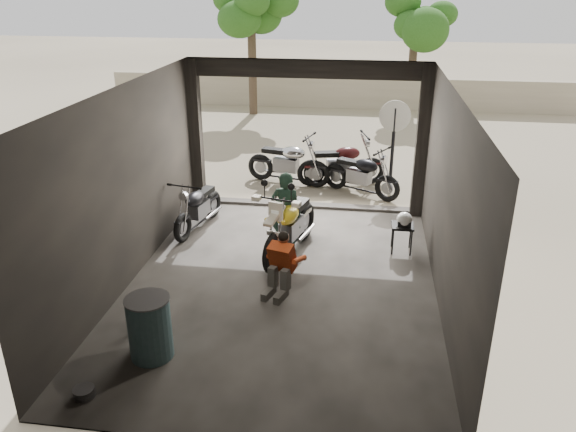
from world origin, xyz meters
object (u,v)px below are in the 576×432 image
(outside_bike_a, at_px, (288,159))
(helmet, at_px, (404,219))
(left_bike, at_px, (198,204))
(main_bike, at_px, (290,221))
(outside_bike_c, at_px, (361,171))
(oil_drum, at_px, (150,329))
(rider, at_px, (286,213))
(sign_post, at_px, (394,132))
(mechanic, at_px, (279,267))
(stool, at_px, (402,229))
(outside_bike_b, at_px, (342,160))

(outside_bike_a, bearing_deg, helmet, -129.53)
(left_bike, relative_size, helmet, 5.44)
(main_bike, xyz_separation_m, outside_bike_c, (1.20, 3.28, -0.07))
(outside_bike_c, height_order, helmet, outside_bike_c)
(left_bike, bearing_deg, oil_drum, -70.60)
(main_bike, height_order, left_bike, main_bike)
(main_bike, relative_size, rider, 1.28)
(oil_drum, relative_size, sign_post, 0.41)
(outside_bike_c, relative_size, mechanic, 1.73)
(stool, relative_size, helmet, 1.83)
(helmet, bearing_deg, oil_drum, -114.39)
(main_bike, height_order, outside_bike_a, main_bike)
(stool, bearing_deg, sign_post, 92.20)
(outside_bike_a, bearing_deg, mechanic, -159.72)
(left_bike, height_order, outside_bike_b, outside_bike_b)
(left_bike, distance_m, rider, 2.04)
(rider, height_order, oil_drum, rider)
(oil_drum, xyz_separation_m, sign_post, (3.30, 6.98, 0.99))
(outside_bike_b, relative_size, outside_bike_c, 1.08)
(outside_bike_b, bearing_deg, outside_bike_c, -156.19)
(mechanic, bearing_deg, outside_bike_a, 113.81)
(helmet, height_order, oil_drum, oil_drum)
(stool, relative_size, sign_post, 0.25)
(outside_bike_c, relative_size, sign_post, 0.81)
(main_bike, height_order, outside_bike_c, main_bike)
(rider, relative_size, helmet, 5.19)
(rider, bearing_deg, outside_bike_a, -77.74)
(outside_bike_a, relative_size, sign_post, 0.87)
(outside_bike_a, distance_m, sign_post, 2.61)
(stool, bearing_deg, outside_bike_b, 110.47)
(outside_bike_c, bearing_deg, left_bike, 156.21)
(helmet, relative_size, oil_drum, 0.34)
(main_bike, xyz_separation_m, mechanic, (0.03, -1.44, -0.16))
(outside_bike_b, xyz_separation_m, stool, (1.31, -3.51, -0.16))
(outside_bike_a, height_order, outside_bike_b, outside_bike_b)
(mechanic, relative_size, sign_post, 0.47)
(outside_bike_c, relative_size, oil_drum, 1.96)
(outside_bike_b, xyz_separation_m, outside_bike_c, (0.49, -0.61, -0.05))
(main_bike, relative_size, left_bike, 1.22)
(outside_bike_b, bearing_deg, outside_bike_a, 78.19)
(outside_bike_b, distance_m, helmet, 3.80)
(helmet, xyz_separation_m, oil_drum, (-3.44, -3.60, -0.24))
(outside_bike_b, height_order, outside_bike_c, outside_bike_b)
(outside_bike_c, height_order, mechanic, outside_bike_c)
(rider, height_order, mechanic, rider)
(oil_drum, bearing_deg, main_bike, 66.71)
(oil_drum, bearing_deg, mechanic, 51.94)
(helmet, bearing_deg, stool, 125.70)
(left_bike, relative_size, outside_bike_b, 0.86)
(outside_bike_a, xyz_separation_m, helmet, (2.62, -3.50, 0.05))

